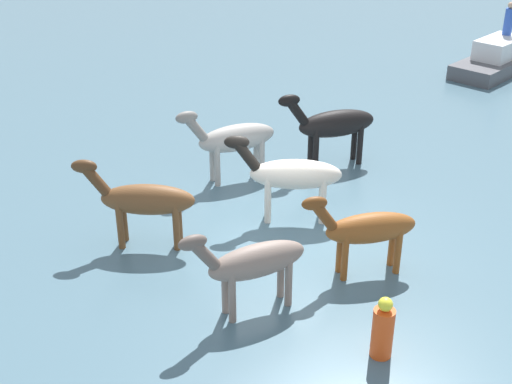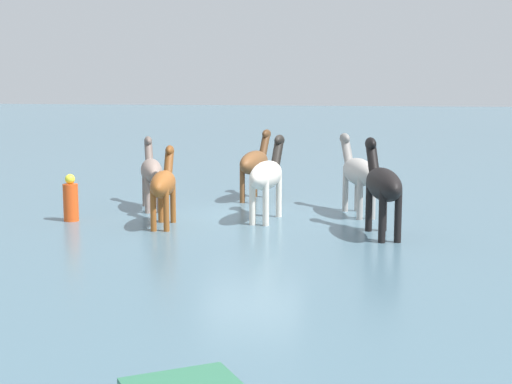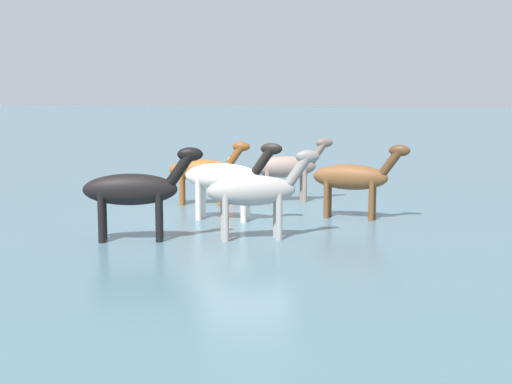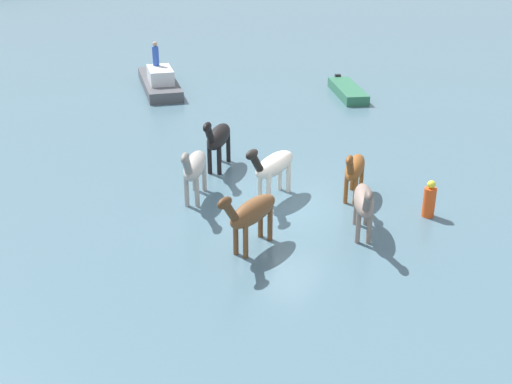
% 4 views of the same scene
% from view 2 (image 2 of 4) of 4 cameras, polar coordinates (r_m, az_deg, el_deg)
% --- Properties ---
extents(ground_plane, '(164.40, 164.40, 0.00)m').
position_cam_2_polar(ground_plane, '(19.09, -0.31, -1.85)').
color(ground_plane, '#476675').
extents(horse_gray_outer, '(2.33, 0.79, 1.80)m').
position_cam_2_polar(horse_gray_outer, '(17.86, -6.89, 0.60)').
color(horse_gray_outer, brown).
rests_on(horse_gray_outer, ground_plane).
extents(horse_rear_stallion, '(2.52, 1.27, 1.98)m').
position_cam_2_polar(horse_rear_stallion, '(19.41, 7.59, 1.51)').
color(horse_rear_stallion, '#9E9993').
rests_on(horse_rear_stallion, ground_plane).
extents(horse_lead, '(2.49, 0.81, 1.93)m').
position_cam_2_polar(horse_lead, '(21.70, -0.08, 2.21)').
color(horse_lead, brown).
rests_on(horse_lead, ground_plane).
extents(horse_mid_herd, '(2.33, 1.22, 1.84)m').
position_cam_2_polar(horse_mid_herd, '(20.29, -7.80, 1.58)').
color(horse_mid_herd, gray).
rests_on(horse_mid_herd, ground_plane).
extents(horse_dark_mare, '(2.58, 0.80, 2.00)m').
position_cam_2_polar(horse_dark_mare, '(18.47, 0.83, 1.26)').
color(horse_dark_mare, silver).
rests_on(horse_dark_mare, ground_plane).
extents(horse_chestnut_trailing, '(2.66, 1.11, 2.07)m').
position_cam_2_polar(horse_chestnut_trailing, '(16.83, 9.39, 0.58)').
color(horse_chestnut_trailing, black).
rests_on(horse_chestnut_trailing, ground_plane).
extents(buoy_channel_marker, '(0.36, 0.36, 1.14)m').
position_cam_2_polar(buoy_channel_marker, '(18.99, -13.61, -0.58)').
color(buoy_channel_marker, '#E54C19').
rests_on(buoy_channel_marker, ground_plane).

